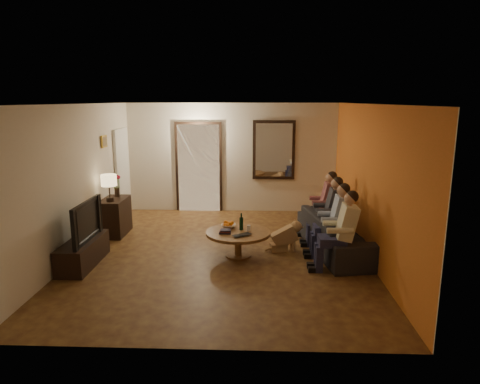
{
  "coord_description": "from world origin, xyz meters",
  "views": [
    {
      "loc": [
        0.59,
        -7.18,
        2.67
      ],
      "look_at": [
        0.3,
        0.3,
        1.05
      ],
      "focal_mm": 32.0,
      "sensor_mm": 36.0,
      "label": 1
    }
  ],
  "objects_px": {
    "dog": "(284,236)",
    "dresser": "(115,217)",
    "table_lamp": "(109,188)",
    "person_c": "(330,214)",
    "tv_stand": "(83,252)",
    "person_b": "(336,224)",
    "sofa": "(338,233)",
    "bowl": "(229,226)",
    "coffee_table": "(238,244)",
    "laptop": "(243,236)",
    "person_d": "(325,206)",
    "wine_bottle": "(241,221)",
    "tv": "(80,221)",
    "person_a": "(342,234)"
  },
  "relations": [
    {
      "from": "dresser",
      "to": "person_d",
      "type": "distance_m",
      "value": 4.21
    },
    {
      "from": "person_d",
      "to": "bowl",
      "type": "xyz_separation_m",
      "value": [
        -1.85,
        -1.02,
        -0.12
      ]
    },
    {
      "from": "sofa",
      "to": "bowl",
      "type": "relative_size",
      "value": 8.73
    },
    {
      "from": "table_lamp",
      "to": "person_a",
      "type": "xyz_separation_m",
      "value": [
        4.2,
        -1.51,
        -0.4
      ]
    },
    {
      "from": "dog",
      "to": "dresser",
      "type": "bearing_deg",
      "value": 152.44
    },
    {
      "from": "tv_stand",
      "to": "laptop",
      "type": "relative_size",
      "value": 3.83
    },
    {
      "from": "person_b",
      "to": "sofa",
      "type": "bearing_deg",
      "value": 71.57
    },
    {
      "from": "laptop",
      "to": "table_lamp",
      "type": "bearing_deg",
      "value": 118.72
    },
    {
      "from": "dresser",
      "to": "person_a",
      "type": "height_order",
      "value": "person_a"
    },
    {
      "from": "table_lamp",
      "to": "person_c",
      "type": "distance_m",
      "value": 4.23
    },
    {
      "from": "dresser",
      "to": "laptop",
      "type": "distance_m",
      "value": 3.01
    },
    {
      "from": "coffee_table",
      "to": "laptop",
      "type": "distance_m",
      "value": 0.38
    },
    {
      "from": "person_b",
      "to": "person_c",
      "type": "distance_m",
      "value": 0.6
    },
    {
      "from": "dresser",
      "to": "wine_bottle",
      "type": "bearing_deg",
      "value": -22.48
    },
    {
      "from": "dresser",
      "to": "tv_stand",
      "type": "height_order",
      "value": "dresser"
    },
    {
      "from": "dresser",
      "to": "person_d",
      "type": "xyz_separation_m",
      "value": [
        4.2,
        0.07,
        0.23
      ]
    },
    {
      "from": "person_a",
      "to": "person_d",
      "type": "xyz_separation_m",
      "value": [
        0.0,
        1.8,
        0.0
      ]
    },
    {
      "from": "dresser",
      "to": "dog",
      "type": "bearing_deg",
      "value": -14.2
    },
    {
      "from": "dresser",
      "to": "tv",
      "type": "relative_size",
      "value": 0.72
    },
    {
      "from": "tv",
      "to": "person_d",
      "type": "bearing_deg",
      "value": -67.7
    },
    {
      "from": "sofa",
      "to": "bowl",
      "type": "bearing_deg",
      "value": 84.27
    },
    {
      "from": "dresser",
      "to": "sofa",
      "type": "relative_size",
      "value": 0.36
    },
    {
      "from": "tv_stand",
      "to": "wine_bottle",
      "type": "height_order",
      "value": "wine_bottle"
    },
    {
      "from": "table_lamp",
      "to": "tv",
      "type": "height_order",
      "value": "table_lamp"
    },
    {
      "from": "wine_bottle",
      "to": "tv_stand",
      "type": "bearing_deg",
      "value": -167.36
    },
    {
      "from": "coffee_table",
      "to": "bowl",
      "type": "distance_m",
      "value": 0.38
    },
    {
      "from": "person_c",
      "to": "wine_bottle",
      "type": "xyz_separation_m",
      "value": [
        -1.62,
        -0.54,
        0.01
      ]
    },
    {
      "from": "table_lamp",
      "to": "dog",
      "type": "relative_size",
      "value": 0.96
    },
    {
      "from": "person_a",
      "to": "tv",
      "type": "bearing_deg",
      "value": 178.95
    },
    {
      "from": "person_c",
      "to": "laptop",
      "type": "xyz_separation_m",
      "value": [
        -1.57,
        -0.92,
        -0.14
      ]
    },
    {
      "from": "tv",
      "to": "person_c",
      "type": "distance_m",
      "value": 4.35
    },
    {
      "from": "coffee_table",
      "to": "wine_bottle",
      "type": "height_order",
      "value": "wine_bottle"
    },
    {
      "from": "sofa",
      "to": "wine_bottle",
      "type": "height_order",
      "value": "wine_bottle"
    },
    {
      "from": "dresser",
      "to": "wine_bottle",
      "type": "distance_m",
      "value": 2.81
    },
    {
      "from": "dresser",
      "to": "person_d",
      "type": "bearing_deg",
      "value": 1.0
    },
    {
      "from": "dresser",
      "to": "laptop",
      "type": "bearing_deg",
      "value": -28.82
    },
    {
      "from": "person_c",
      "to": "dog",
      "type": "relative_size",
      "value": 2.14
    },
    {
      "from": "coffee_table",
      "to": "laptop",
      "type": "xyz_separation_m",
      "value": [
        0.1,
        -0.28,
        0.24
      ]
    },
    {
      "from": "person_b",
      "to": "bowl",
      "type": "bearing_deg",
      "value": 174.52
    },
    {
      "from": "dog",
      "to": "coffee_table",
      "type": "xyz_separation_m",
      "value": [
        -0.82,
        -0.32,
        -0.06
      ]
    },
    {
      "from": "sofa",
      "to": "dog",
      "type": "xyz_separation_m",
      "value": [
        -0.95,
        -0.02,
        -0.05
      ]
    },
    {
      "from": "person_b",
      "to": "coffee_table",
      "type": "height_order",
      "value": "person_b"
    },
    {
      "from": "dresser",
      "to": "person_d",
      "type": "height_order",
      "value": "person_d"
    },
    {
      "from": "person_c",
      "to": "dog",
      "type": "bearing_deg",
      "value": -159.3
    },
    {
      "from": "sofa",
      "to": "person_a",
      "type": "distance_m",
      "value": 0.94
    },
    {
      "from": "wine_bottle",
      "to": "laptop",
      "type": "height_order",
      "value": "wine_bottle"
    },
    {
      "from": "tv_stand",
      "to": "person_b",
      "type": "distance_m",
      "value": 4.25
    },
    {
      "from": "tv_stand",
      "to": "person_a",
      "type": "height_order",
      "value": "person_a"
    },
    {
      "from": "dog",
      "to": "table_lamp",
      "type": "bearing_deg",
      "value": 156.03
    },
    {
      "from": "sofa",
      "to": "table_lamp",
      "type": "bearing_deg",
      "value": 72.62
    }
  ]
}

